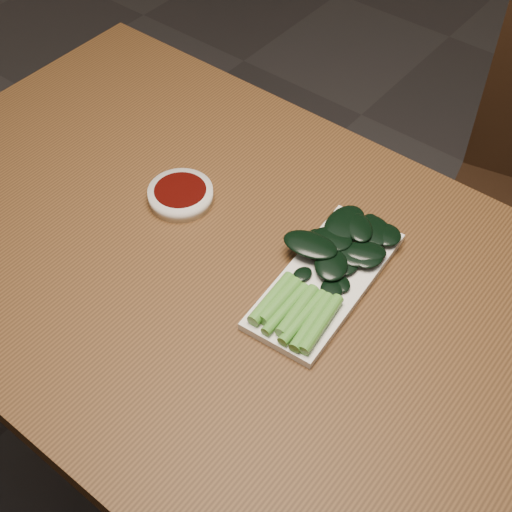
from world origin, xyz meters
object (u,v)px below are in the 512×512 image
Objects in this scene: serving_plate at (326,280)px; gai_lan at (329,267)px; sauce_bowl at (181,195)px; table at (250,304)px.

serving_plate is 0.02m from gai_lan.
sauce_bowl is 0.30m from gai_lan.
gai_lan is (0.30, 0.01, 0.01)m from sauce_bowl.
table is 12.50× the size of sauce_bowl.
gai_lan is at bearing 36.77° from table.
gai_lan is (-0.00, 0.01, 0.02)m from serving_plate.
table is 0.16m from gai_lan.
sauce_bowl is 0.30m from serving_plate.
sauce_bowl is 0.36× the size of gai_lan.
table is 0.23m from sauce_bowl.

